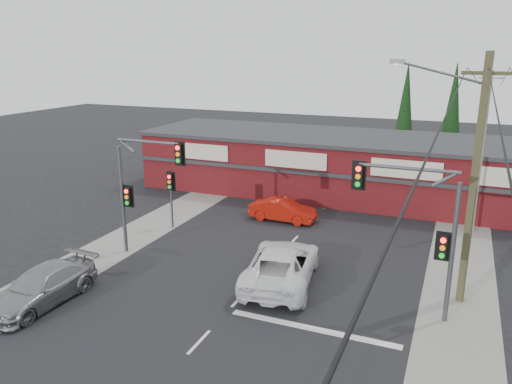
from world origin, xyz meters
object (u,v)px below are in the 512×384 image
at_px(white_suv, 282,264).
at_px(utility_pole, 471,174).
at_px(silver_suv, 42,287).
at_px(shop_building, 326,163).
at_px(red_sedan, 283,210).

xyz_separation_m(white_suv, utility_pole, (7.28, 1.24, 4.55)).
height_order(silver_suv, shop_building, shop_building).
relative_size(white_suv, silver_suv, 1.22).
xyz_separation_m(red_sedan, utility_pole, (10.05, -6.70, 4.73)).
relative_size(silver_suv, shop_building, 0.18).
bearing_deg(silver_suv, white_suv, 35.84).
bearing_deg(shop_building, red_sedan, -95.38).
height_order(red_sedan, utility_pole, utility_pole).
bearing_deg(silver_suv, utility_pole, 25.77).
bearing_deg(utility_pole, red_sedan, 146.30).
distance_m(white_suv, silver_suv, 10.07).
bearing_deg(utility_pole, white_suv, -170.37).
bearing_deg(red_sedan, white_suv, -160.01).
height_order(silver_suv, red_sedan, silver_suv).
xyz_separation_m(shop_building, utility_pole, (9.36, -14.00, 3.26)).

